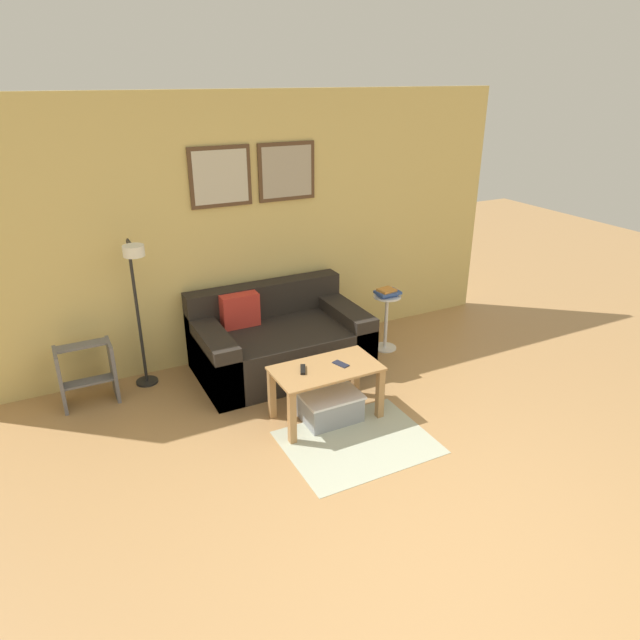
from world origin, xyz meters
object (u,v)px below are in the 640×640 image
remote_control (303,369)px  step_stool (87,373)px  coffee_table (326,379)px  couch (279,342)px  book_stack (387,292)px  side_table (386,318)px  storage_bin (330,406)px  cell_phone (341,364)px  floor_lamp (137,290)px

remote_control → step_stool: step_stool is taller
coffee_table → remote_control: bearing=168.4°
couch → book_stack: size_ratio=6.65×
side_table → remote_control: 1.60m
remote_control → coffee_table: bearing=13.6°
storage_bin → step_stool: (-1.75, 1.20, 0.17)m
coffee_table → side_table: side_table is taller
remote_control → cell_phone: (0.32, -0.05, -0.01)m
step_stool → cell_phone: bearing=-31.9°
side_table → step_stool: side_table is taller
floor_lamp → step_stool: (-0.51, 0.02, -0.69)m
book_stack → remote_control: bearing=-148.4°
storage_bin → cell_phone: size_ratio=3.50×
couch → coffee_table: couch is taller
side_table → couch: bearing=175.1°
cell_phone → side_table: bearing=22.1°
storage_bin → side_table: 1.49m
remote_control → book_stack: bearing=56.8°
side_table → cell_phone: bearing=-139.4°
couch → step_stool: couch is taller
floor_lamp → cell_phone: (1.36, -1.14, -0.50)m
side_table → remote_control: size_ratio=3.98×
remote_control → step_stool: (-1.55, 1.12, -0.19)m
book_stack → cell_phone: book_stack is taller
coffee_table → floor_lamp: bearing=137.4°
coffee_table → cell_phone: bearing=-3.1°
remote_control → step_stool: bearing=169.4°
coffee_table → book_stack: (1.15, 0.87, 0.27)m
storage_bin → cell_phone: cell_phone is taller
side_table → step_stool: (-2.90, 0.28, -0.06)m
floor_lamp → couch: bearing=-7.2°
coffee_table → cell_phone: (0.13, -0.01, 0.11)m
floor_lamp → side_table: bearing=-6.1°
coffee_table → book_stack: 1.47m
couch → remote_control: bearing=-101.2°
couch → side_table: 1.17m
floor_lamp → book_stack: 2.42m
couch → cell_phone: couch is taller
coffee_table → side_table: 1.46m
remote_control → floor_lamp: bearing=158.8°
remote_control → storage_bin: bearing=2.3°
cell_phone → step_stool: size_ratio=0.26×
remote_control → cell_phone: size_ratio=1.07×
book_stack → remote_control: 1.59m
storage_bin → side_table: (1.14, 0.92, 0.23)m
step_stool → book_stack: bearing=-5.7°
floor_lamp → book_stack: (2.38, -0.26, -0.34)m
storage_bin → couch: bearing=91.2°
couch → floor_lamp: 1.42m
floor_lamp → cell_phone: floor_lamp is taller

